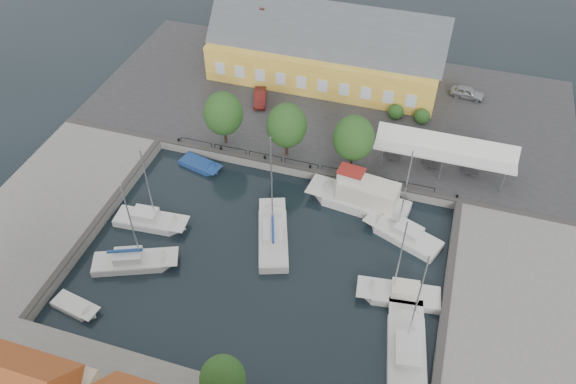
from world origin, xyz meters
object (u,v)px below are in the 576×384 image
object	(u,v)px
car_red	(260,98)
launch_nw	(200,165)
trawler	(362,198)
east_boat_c	(406,353)
launch_sw	(76,307)
east_boat_a	(404,236)
tent_canopy	(445,149)
west_boat_d	(133,263)
car_silver	(468,92)
east_boat_b	(400,296)
west_boat_c	(150,222)
warehouse	(321,51)
center_sailboat	(273,237)

from	to	relation	value
car_red	launch_nw	bearing A→B (deg)	-120.01
trawler	east_boat_c	distance (m)	16.65
launch_sw	east_boat_a	bearing A→B (deg)	32.53
launch_sw	launch_nw	size ratio (longest dim) A/B	0.89
tent_canopy	west_boat_d	bearing A→B (deg)	-141.08
west_boat_d	launch_nw	xyz separation A→B (m)	(0.26, 14.18, -0.18)
car_silver	east_boat_a	size ratio (longest dim) A/B	0.37
car_silver	east_boat_b	bearing A→B (deg)	-178.89
car_silver	east_boat_c	xyz separation A→B (m)	(-1.74, -36.21, -1.43)
east_boat_c	east_boat_a	bearing A→B (deg)	99.43
west_boat_c	launch_nw	bearing A→B (deg)	82.51
warehouse	east_boat_a	world-z (taller)	warehouse
west_boat_d	launch_sw	distance (m)	6.14
west_boat_d	tent_canopy	bearing A→B (deg)	38.92
tent_canopy	west_boat_c	distance (m)	30.20
car_red	east_boat_c	size ratio (longest dim) A/B	0.34
center_sailboat	west_boat_c	size ratio (longest dim) A/B	1.22
center_sailboat	west_boat_c	xyz separation A→B (m)	(-12.01, -1.55, -0.10)
car_silver	launch_sw	size ratio (longest dim) A/B	0.91
center_sailboat	launch_nw	size ratio (longest dim) A/B	2.42
trawler	west_boat_c	bearing A→B (deg)	-156.13
car_silver	west_boat_c	xyz separation A→B (m)	(-27.48, -29.41, -1.43)
west_boat_c	tent_canopy	bearing A→B (deg)	30.33
car_silver	car_red	xyz separation A→B (m)	(-23.52, -8.39, -0.03)
car_red	launch_sw	distance (m)	32.16
center_sailboat	trawler	size ratio (longest dim) A/B	1.13
east_boat_a	west_boat_d	distance (m)	25.03
east_boat_b	launch_sw	distance (m)	27.50
trawler	east_boat_c	xyz separation A→B (m)	(6.74, -15.21, -0.76)
warehouse	tent_canopy	size ratio (longest dim) A/B	2.04
launch_sw	launch_nw	xyz separation A→B (m)	(2.68, 19.83, -0.00)
car_silver	east_boat_b	xyz separation A→B (m)	(-3.02, -30.89, -1.43)
east_boat_c	launch_nw	xyz separation A→B (m)	(-24.54, 15.98, -0.17)
center_sailboat	east_boat_b	bearing A→B (deg)	-13.69
car_silver	east_boat_a	bearing A→B (deg)	177.76
warehouse	tent_canopy	xyz separation A→B (m)	(16.60, -13.86, -0.74)
east_boat_c	launch_nw	distance (m)	29.28
warehouse	center_sailboat	xyz separation A→B (m)	(2.71, -27.46, -4.06)
warehouse	west_boat_c	bearing A→B (deg)	-107.77
launch_sw	west_boat_d	bearing A→B (deg)	66.80
trawler	warehouse	bearing A→B (deg)	115.23
car_red	launch_nw	xyz separation A→B (m)	(-2.75, -11.84, -1.57)
east_boat_b	launch_nw	bearing A→B (deg)	155.35
tent_canopy	east_boat_a	xyz separation A→B (m)	(-2.18, -9.73, -3.42)
east_boat_b	launch_nw	world-z (taller)	east_boat_b
trawler	west_boat_c	world-z (taller)	west_boat_c
east_boat_b	east_boat_a	bearing A→B (deg)	96.19
warehouse	east_boat_b	bearing A→B (deg)	-63.56
center_sailboat	east_boat_a	world-z (taller)	center_sailboat
west_boat_c	car_red	bearing A→B (deg)	79.33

